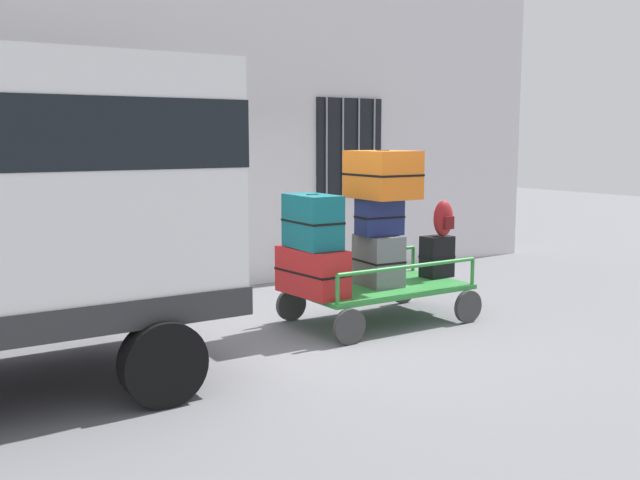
% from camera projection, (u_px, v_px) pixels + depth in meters
% --- Properties ---
extents(ground_plane, '(40.00, 40.00, 0.00)m').
position_uv_depth(ground_plane, '(320.00, 328.00, 8.27)').
color(ground_plane, slate).
extents(building_wall, '(12.00, 0.38, 5.00)m').
position_uv_depth(building_wall, '(214.00, 112.00, 10.21)').
color(building_wall, silver).
rests_on(building_wall, ground).
extents(luggage_cart, '(2.07, 1.26, 0.43)m').
position_uv_depth(luggage_cart, '(379.00, 292.00, 8.52)').
color(luggage_cart, '#2D8438').
rests_on(luggage_cart, ground).
extents(cart_railing, '(1.96, 1.12, 0.33)m').
position_uv_depth(cart_railing, '(380.00, 263.00, 8.47)').
color(cart_railing, '#2D8438').
rests_on(cart_railing, luggage_cart).
extents(suitcase_left_bottom, '(0.49, 0.92, 0.52)m').
position_uv_depth(suitcase_left_bottom, '(312.00, 271.00, 7.99)').
color(suitcase_left_bottom, '#B21E1E').
rests_on(suitcase_left_bottom, luggage_cart).
extents(suitcase_left_middle, '(0.42, 0.70, 0.59)m').
position_uv_depth(suitcase_left_middle, '(313.00, 221.00, 7.91)').
color(suitcase_left_middle, '#0F5960').
rests_on(suitcase_left_middle, suitcase_left_bottom).
extents(suitcase_midleft_bottom, '(0.45, 0.58, 0.60)m').
position_uv_depth(suitcase_midleft_bottom, '(378.00, 260.00, 8.49)').
color(suitcase_midleft_bottom, slate).
rests_on(suitcase_midleft_bottom, luggage_cart).
extents(suitcase_midleft_middle, '(0.54, 0.35, 0.43)m').
position_uv_depth(suitcase_midleft_middle, '(379.00, 217.00, 8.41)').
color(suitcase_midleft_middle, navy).
rests_on(suitcase_midleft_middle, suitcase_midleft_bottom).
extents(suitcase_midleft_top, '(0.61, 0.78, 0.55)m').
position_uv_depth(suitcase_midleft_top, '(383.00, 175.00, 8.30)').
color(suitcase_midleft_top, orange).
rests_on(suitcase_midleft_top, suitcase_midleft_middle).
extents(suitcase_center_bottom, '(0.38, 0.28, 0.52)m').
position_uv_depth(suitcase_center_bottom, '(437.00, 257.00, 9.00)').
color(suitcase_center_bottom, black).
rests_on(suitcase_center_bottom, luggage_cart).
extents(backpack, '(0.27, 0.22, 0.44)m').
position_uv_depth(backpack, '(444.00, 219.00, 8.87)').
color(backpack, maroon).
rests_on(backpack, suitcase_center_bottom).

